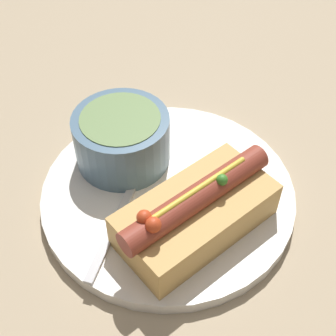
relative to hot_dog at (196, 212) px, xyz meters
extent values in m
plane|color=tan|center=(-0.01, 0.05, -0.04)|extent=(4.00, 4.00, 0.00)
cylinder|color=white|center=(-0.01, 0.05, -0.03)|extent=(0.25, 0.25, 0.01)
cube|color=tan|center=(0.00, 0.00, 0.00)|extent=(0.16, 0.11, 0.04)
cylinder|color=brown|center=(0.00, 0.00, 0.02)|extent=(0.15, 0.07, 0.02)
sphere|color=#C63F1E|center=(-0.05, -0.01, 0.03)|extent=(0.01, 0.01, 0.01)
sphere|color=#C63F1E|center=(-0.05, -0.02, 0.03)|extent=(0.01, 0.01, 0.01)
sphere|color=#387A28|center=(0.02, 0.00, 0.03)|extent=(0.01, 0.01, 0.01)
cylinder|color=gold|center=(0.00, 0.00, 0.03)|extent=(0.10, 0.04, 0.01)
cylinder|color=slate|center=(-0.04, 0.11, 0.00)|extent=(0.10, 0.10, 0.05)
cylinder|color=#66844C|center=(-0.04, 0.11, 0.02)|extent=(0.08, 0.08, 0.01)
cube|color=#B7B7BC|center=(-0.06, 0.03, -0.02)|extent=(0.09, 0.12, 0.00)
ellipsoid|color=#B7B7BC|center=(-0.01, 0.10, -0.02)|extent=(0.04, 0.04, 0.01)
camera|label=1|loc=(-0.11, -0.23, 0.33)|focal=50.00mm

